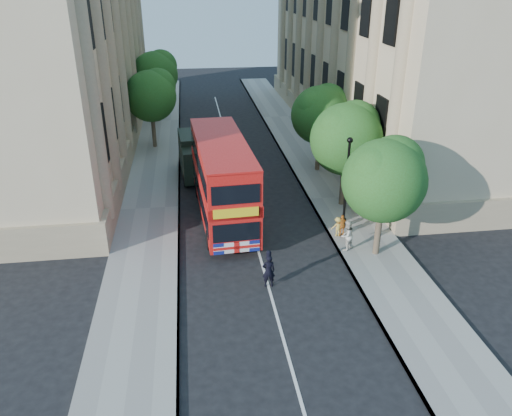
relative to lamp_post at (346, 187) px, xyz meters
name	(u,v)px	position (x,y,z in m)	size (l,w,h in m)	color
ground	(272,299)	(-5.00, -6.00, -2.51)	(120.00, 120.00, 0.00)	black
pavement_right	(336,198)	(0.75, 4.00, -2.45)	(3.50, 80.00, 0.12)	gray
pavement_left	(150,209)	(-10.75, 4.00, -2.45)	(3.50, 80.00, 0.12)	gray
building_right	(390,26)	(8.80, 18.00, 6.49)	(12.00, 38.00, 18.00)	#C4AE88
building_left	(42,30)	(-18.80, 18.00, 6.49)	(12.00, 38.00, 18.00)	#C4AE88
tree_right_near	(385,176)	(0.84, -2.97, 1.74)	(4.00, 4.00, 6.08)	#473828
tree_right_mid	(347,135)	(0.84, 3.03, 1.93)	(4.20, 4.20, 6.37)	#473828
tree_right_far	(321,112)	(0.84, 9.03, 1.80)	(4.00, 4.00, 6.15)	#473828
tree_left_far	(151,93)	(-10.96, 16.03, 1.93)	(4.00, 4.00, 6.30)	#473828
tree_left_back	(155,72)	(-10.96, 24.03, 2.20)	(4.20, 4.20, 6.65)	#473828
lamp_post	(346,187)	(0.00, 0.00, 0.00)	(0.32, 0.32, 5.16)	black
double_decker_bus	(222,177)	(-6.47, 2.28, 0.02)	(3.17, 10.03, 4.57)	red
box_van	(196,157)	(-7.80, 9.15, -1.11)	(2.40, 5.15, 2.87)	black
police_constable	(269,271)	(-4.99, -5.00, -1.71)	(0.58, 0.38, 1.59)	black
woman_pedestrian	(347,235)	(-0.59, -2.44, -1.59)	(0.78, 0.60, 1.59)	beige
child_a	(342,226)	(-0.37, -1.00, -1.78)	(0.71, 0.30, 1.22)	orange
child_b	(338,227)	(-0.60, -0.94, -1.85)	(0.70, 0.40, 1.08)	gold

